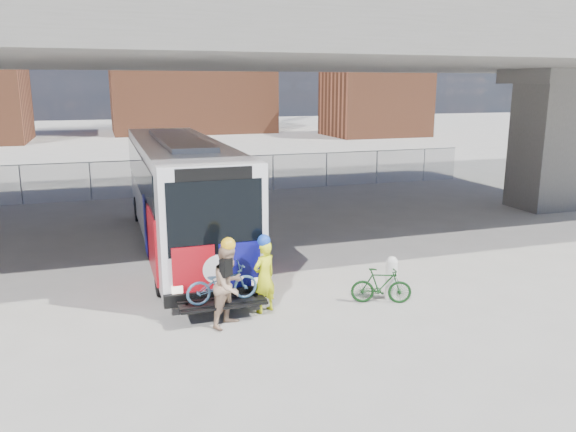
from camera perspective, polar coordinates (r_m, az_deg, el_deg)
name	(u,v)px	position (r m, az deg, el deg)	size (l,w,h in m)	color
ground	(262,265)	(17.16, -2.66, -4.95)	(160.00, 160.00, 0.00)	#9E9991
bus	(180,185)	(18.95, -10.90, 3.13)	(2.67, 12.92, 3.69)	silver
overpass	(228,49)	(20.23, -6.08, 16.52)	(40.00, 16.00, 7.95)	#605E59
chainlink_fence	(196,166)	(28.33, -9.33, 5.04)	(30.00, 0.06, 30.00)	gray
brick_buildings	(152,85)	(64.19, -13.69, 12.84)	(54.00, 22.00, 12.00)	brown
smokestack	(249,26)	(73.42, -3.98, 18.69)	(2.20, 2.20, 25.00)	brown
bollard	(391,276)	(14.56, 10.46, -6.01)	(0.29, 0.29, 1.12)	silver
cyclist_hivis	(264,275)	(13.41, -2.42, -6.00)	(0.76, 0.66, 1.92)	#ECF519
cyclist_tan	(229,284)	(12.71, -6.00, -6.93)	(1.16, 1.13, 2.07)	tan
bike_parked	(381,286)	(14.26, 9.45, -7.01)	(0.43, 1.50, 0.90)	#123814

